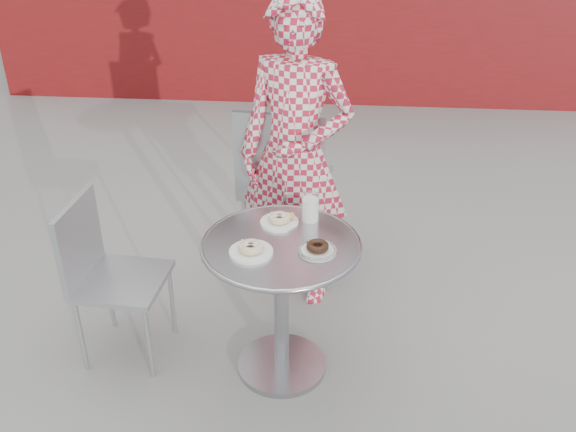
# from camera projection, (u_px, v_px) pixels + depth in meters

# --- Properties ---
(ground) EXTENTS (60.00, 60.00, 0.00)m
(ground) POSITION_uv_depth(u_px,v_px,m) (282.00, 367.00, 2.96)
(ground) COLOR gray
(ground) RESTS_ON ground
(bistro_table) EXTENTS (0.67, 0.67, 0.68)m
(bistro_table) POSITION_uv_depth(u_px,v_px,m) (281.00, 276.00, 2.71)
(bistro_table) COLOR #B3B3B7
(bistro_table) RESTS_ON ground
(chair_far) EXTENTS (0.50, 0.51, 0.97)m
(chair_far) POSITION_uv_depth(u_px,v_px,m) (286.00, 215.00, 3.60)
(chair_far) COLOR #B0B3B8
(chair_far) RESTS_ON ground
(chair_left) EXTENTS (0.40, 0.40, 0.78)m
(chair_left) POSITION_uv_depth(u_px,v_px,m) (124.00, 309.00, 2.95)
(chair_left) COLOR #B0B3B8
(chair_left) RESTS_ON ground
(seated_person) EXTENTS (0.66, 0.53, 1.57)m
(seated_person) POSITION_uv_depth(u_px,v_px,m) (296.00, 156.00, 3.11)
(seated_person) COLOR #AE1A33
(seated_person) RESTS_ON ground
(plate_far) EXTENTS (0.17, 0.17, 0.04)m
(plate_far) POSITION_uv_depth(u_px,v_px,m) (280.00, 220.00, 2.76)
(plate_far) COLOR white
(plate_far) RESTS_ON bistro_table
(plate_near) EXTENTS (0.18, 0.18, 0.05)m
(plate_near) POSITION_uv_depth(u_px,v_px,m) (251.00, 249.00, 2.55)
(plate_near) COLOR white
(plate_near) RESTS_ON bistro_table
(plate_checker) EXTENTS (0.16, 0.16, 0.04)m
(plate_checker) POSITION_uv_depth(u_px,v_px,m) (317.00, 249.00, 2.56)
(plate_checker) COLOR white
(plate_checker) RESTS_ON bistro_table
(milk_cup) EXTENTS (0.08, 0.08, 0.12)m
(milk_cup) POSITION_uv_depth(u_px,v_px,m) (310.00, 208.00, 2.76)
(milk_cup) COLOR white
(milk_cup) RESTS_ON bistro_table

